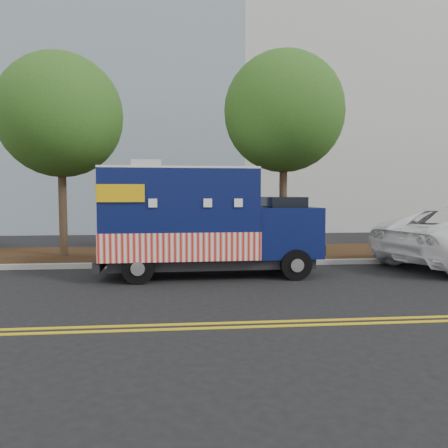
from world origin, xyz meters
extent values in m
plane|color=black|center=(0.00, 0.00, 0.00)|extent=(120.00, 120.00, 0.00)
cube|color=#9E9E99|center=(0.00, 1.40, 0.07)|extent=(120.00, 0.18, 0.15)
cube|color=black|center=(0.00, 3.50, 0.07)|extent=(120.00, 4.00, 0.15)
cube|color=gold|center=(0.00, -4.45, 0.01)|extent=(120.00, 0.10, 0.01)
cube|color=gold|center=(0.00, -4.70, 0.01)|extent=(120.00, 0.10, 0.01)
cube|color=silver|center=(2.00, 22.00, 15.00)|extent=(46.00, 20.00, 30.00)
cylinder|color=#38281C|center=(-5.35, 3.08, 1.86)|extent=(0.26, 0.26, 3.72)
sphere|color=#254E16|center=(-5.35, 3.08, 4.72)|extent=(3.99, 3.99, 3.99)
cylinder|color=#38281C|center=(1.93, 2.78, 1.95)|extent=(0.26, 0.26, 3.90)
sphere|color=#254E16|center=(1.93, 2.78, 4.90)|extent=(4.00, 4.00, 4.00)
cube|color=#473828|center=(-2.82, 1.87, 1.20)|extent=(0.06, 0.06, 2.40)
cube|color=black|center=(-0.69, 0.00, 0.39)|extent=(5.30, 1.91, 0.26)
cube|color=#091244|center=(-1.53, -0.03, 1.69)|extent=(4.00, 2.26, 2.25)
cube|color=red|center=(-1.53, -0.03, 0.89)|extent=(4.03, 2.31, 0.70)
cube|color=white|center=(-1.53, -0.03, 2.84)|extent=(4.00, 2.26, 0.06)
cube|color=#B7B7BA|center=(-2.38, -0.05, 2.96)|extent=(0.77, 0.77, 0.21)
cube|color=#091244|center=(1.28, 0.04, 1.17)|extent=(1.74, 2.06, 1.31)
cube|color=black|center=(1.24, 0.04, 1.80)|extent=(0.98, 1.85, 0.61)
cube|color=black|center=(2.15, 0.07, 0.73)|extent=(0.12, 1.88, 0.28)
cube|color=black|center=(-3.55, -0.08, 0.42)|extent=(0.22, 2.12, 0.26)
cube|color=#B7B7BA|center=(-3.52, -0.07, 1.74)|extent=(0.08, 1.69, 1.78)
cube|color=#B7B7BA|center=(-1.28, 1.10, 1.74)|extent=(1.69, 0.08, 1.03)
cube|color=#E9AE0C|center=(-2.91, -1.18, 2.21)|extent=(1.13, 0.05, 0.42)
cube|color=#E9AE0C|center=(-2.97, 1.06, 2.21)|extent=(1.13, 0.05, 0.42)
cylinder|color=black|center=(1.40, -0.91, 0.39)|extent=(0.79, 0.28, 0.79)
cylinder|color=black|center=(1.35, 1.00, 0.39)|extent=(0.79, 0.28, 0.79)
cylinder|color=black|center=(-2.54, -1.01, 0.39)|extent=(0.79, 0.28, 0.79)
cylinder|color=black|center=(-2.59, 0.91, 0.39)|extent=(0.79, 0.28, 0.79)
camera|label=1|loc=(-1.50, -11.66, 2.20)|focal=35.00mm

